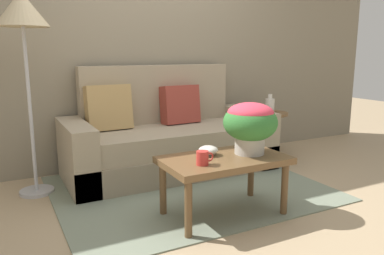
# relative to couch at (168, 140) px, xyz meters

# --- Properties ---
(ground_plane) EXTENTS (14.00, 14.00, 0.00)m
(ground_plane) POSITION_rel_couch_xyz_m (-0.05, -0.71, -0.33)
(ground_plane) COLOR tan
(wall_back) EXTENTS (6.40, 0.12, 2.84)m
(wall_back) POSITION_rel_couch_xyz_m (-0.05, 0.47, 1.10)
(wall_back) COLOR gray
(wall_back) RESTS_ON ground
(area_rug) EXTENTS (2.28, 1.84, 0.01)m
(area_rug) POSITION_rel_couch_xyz_m (-0.05, -0.56, -0.32)
(area_rug) COLOR gray
(area_rug) RESTS_ON ground
(couch) EXTENTS (2.06, 0.86, 1.07)m
(couch) POSITION_rel_couch_xyz_m (0.00, 0.00, 0.00)
(couch) COLOR gray
(couch) RESTS_ON ground
(coffee_table) EXTENTS (0.92, 0.53, 0.45)m
(coffee_table) POSITION_rel_couch_xyz_m (-0.07, -1.18, 0.07)
(coffee_table) COLOR brown
(coffee_table) RESTS_ON ground
(side_table) EXTENTS (0.43, 0.43, 0.52)m
(side_table) POSITION_rel_couch_xyz_m (1.26, -0.03, 0.04)
(side_table) COLOR brown
(side_table) RESTS_ON ground
(floor_lamp) EXTENTS (0.42, 0.42, 1.68)m
(floor_lamp) POSITION_rel_couch_xyz_m (-1.27, -0.05, 1.12)
(floor_lamp) COLOR #B2B2B7
(floor_lamp) RESTS_ON ground
(potted_plant) EXTENTS (0.41, 0.41, 0.39)m
(potted_plant) POSITION_rel_couch_xyz_m (0.16, -1.18, 0.37)
(potted_plant) COLOR #B7B2A8
(potted_plant) RESTS_ON coffee_table
(coffee_mug) EXTENTS (0.13, 0.08, 0.10)m
(coffee_mug) POSITION_rel_couch_xyz_m (-0.30, -1.27, 0.17)
(coffee_mug) COLOR red
(coffee_mug) RESTS_ON coffee_table
(snack_bowl) EXTENTS (0.15, 0.15, 0.07)m
(snack_bowl) POSITION_rel_couch_xyz_m (-0.14, -1.08, 0.16)
(snack_bowl) COLOR silver
(snack_bowl) RESTS_ON coffee_table
(table_vase) EXTENTS (0.10, 0.10, 0.21)m
(table_vase) POSITION_rel_couch_xyz_m (1.26, -0.05, 0.28)
(table_vase) COLOR silver
(table_vase) RESTS_ON side_table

